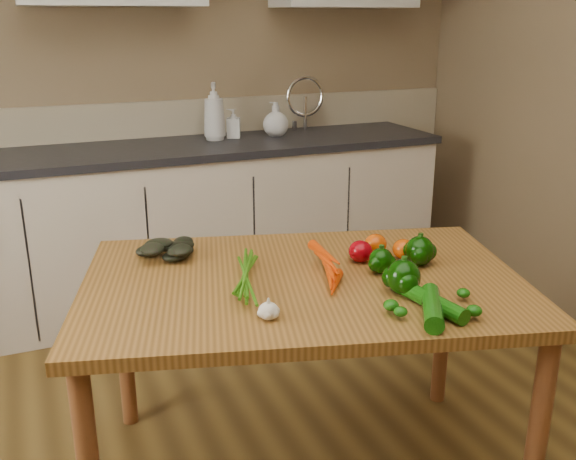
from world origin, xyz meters
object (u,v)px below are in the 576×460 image
(carrot_bunch, at_px, (302,269))
(zucchini_b, at_px, (432,308))
(pepper_b, at_px, (420,251))
(zucchini_a, at_px, (433,302))
(garlic_bulb, at_px, (269,311))
(tomato_b, at_px, (376,244))
(tomato_c, at_px, (403,249))
(soap_bottle_b, at_px, (233,123))
(pepper_c, at_px, (403,277))
(table, at_px, (303,302))
(soap_bottle_c, at_px, (276,119))
(leafy_greens, at_px, (164,244))
(soap_bottle_a, at_px, (214,112))
(pepper_a, at_px, (381,261))
(tomato_a, at_px, (360,251))

(carrot_bunch, xyz_separation_m, zucchini_b, (0.22, -0.39, -0.01))
(pepper_b, xyz_separation_m, zucchini_a, (-0.16, -0.32, -0.02))
(garlic_bulb, relative_size, tomato_b, 0.74)
(garlic_bulb, xyz_separation_m, tomato_c, (0.60, 0.26, 0.01))
(soap_bottle_b, bearing_deg, pepper_c, 19.34)
(pepper_b, bearing_deg, table, 174.49)
(soap_bottle_c, xyz_separation_m, leafy_greens, (-0.94, -1.32, -0.19))
(garlic_bulb, distance_m, tomato_c, 0.65)
(carrot_bunch, xyz_separation_m, leafy_greens, (-0.36, 0.36, 0.02))
(soap_bottle_a, bearing_deg, pepper_b, 115.27)
(soap_bottle_c, distance_m, carrot_bunch, 1.79)
(garlic_bulb, bearing_deg, zucchini_b, -20.88)
(soap_bottle_a, relative_size, pepper_c, 2.96)
(soap_bottle_b, relative_size, pepper_c, 1.54)
(carrot_bunch, bearing_deg, soap_bottle_a, 98.21)
(tomato_b, bearing_deg, table, -161.53)
(soap_bottle_b, relative_size, pepper_b, 1.67)
(carrot_bunch, height_order, pepper_a, pepper_a)
(garlic_bulb, xyz_separation_m, tomato_b, (0.53, 0.34, 0.01))
(soap_bottle_c, height_order, pepper_a, soap_bottle_c)
(pepper_c, bearing_deg, tomato_b, 73.83)
(table, distance_m, tomato_a, 0.27)
(soap_bottle_a, relative_size, leafy_greens, 1.56)
(soap_bottle_c, xyz_separation_m, tomato_a, (-0.33, -1.62, -0.21))
(tomato_a, bearing_deg, zucchini_b, -92.66)
(table, xyz_separation_m, carrot_bunch, (-0.01, -0.01, 0.12))
(pepper_a, bearing_deg, garlic_bulb, -158.70)
(leafy_greens, height_order, garlic_bulb, leafy_greens)
(garlic_bulb, relative_size, zucchini_b, 0.26)
(garlic_bulb, height_order, tomato_a, tomato_a)
(tomato_b, bearing_deg, carrot_bunch, -161.08)
(soap_bottle_b, relative_size, pepper_a, 1.99)
(zucchini_a, bearing_deg, pepper_b, 62.62)
(pepper_c, bearing_deg, pepper_a, 82.05)
(pepper_b, bearing_deg, leafy_greens, 152.89)
(soap_bottle_c, distance_m, pepper_a, 1.77)
(soap_bottle_b, bearing_deg, carrot_bunch, 11.21)
(soap_bottle_a, xyz_separation_m, leafy_greens, (-0.58, -1.33, -0.26))
(soap_bottle_b, height_order, garlic_bulb, soap_bottle_b)
(carrot_bunch, relative_size, pepper_c, 2.47)
(tomato_b, bearing_deg, zucchini_b, -102.23)
(table, height_order, tomato_b, tomato_b)
(leafy_greens, distance_m, tomato_a, 0.68)
(pepper_b, relative_size, tomato_a, 1.19)
(soap_bottle_c, bearing_deg, pepper_b, 34.37)
(soap_bottle_c, distance_m, garlic_bulb, 2.07)
(zucchini_b, bearing_deg, table, 118.85)
(soap_bottle_c, bearing_deg, soap_bottle_b, -57.59)
(soap_bottle_a, relative_size, pepper_b, 3.19)
(tomato_a, distance_m, zucchini_b, 0.45)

